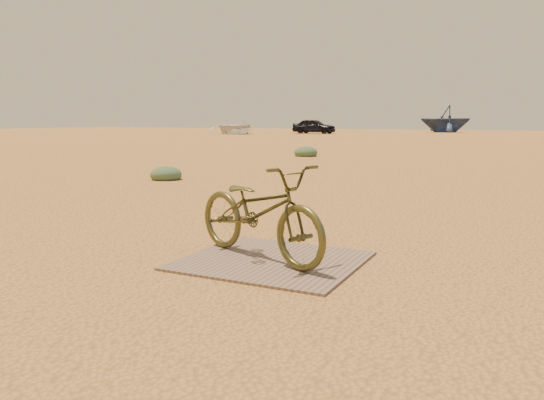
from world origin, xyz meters
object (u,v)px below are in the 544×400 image
at_px(car, 314,126).
at_px(boat_near_left, 234,127).
at_px(bicycle, 259,211).
at_px(plywood_board, 272,261).
at_px(boat_far_left, 446,119).

height_order(car, boat_near_left, car).
distance_m(bicycle, car, 41.19).
distance_m(plywood_board, boat_far_left, 48.59).
relative_size(car, boat_far_left, 0.76).
height_order(plywood_board, boat_near_left, boat_near_left).
height_order(plywood_board, car, car).
height_order(plywood_board, boat_far_left, boat_far_left).
bearing_deg(boat_far_left, car, -76.96).
bearing_deg(boat_far_left, bicycle, -26.98).
bearing_deg(bicycle, car, 43.20).
distance_m(plywood_board, boat_near_left, 40.89).
height_order(bicycle, boat_far_left, boat_far_left).
bearing_deg(boat_far_left, boat_near_left, -82.83).
bearing_deg(bicycle, plywood_board, -64.67).
xyz_separation_m(bicycle, boat_near_left, (-20.80, 35.13, 0.15)).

